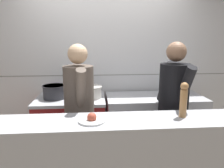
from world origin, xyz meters
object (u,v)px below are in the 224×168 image
mixing_bowl_steel (172,93)px  chef_head_cook (79,109)px  pepper_mill (184,99)px  chef_sous (173,107)px  plated_dish_main (92,119)px  stock_pot (54,91)px  oven_range (72,128)px  sauce_pot (91,92)px

mixing_bowl_steel → chef_head_cook: bearing=-154.9°
pepper_mill → chef_sous: size_ratio=0.20×
mixing_bowl_steel → chef_sous: chef_sous is taller
plated_dish_main → chef_sous: 1.08m
plated_dish_main → pepper_mill: bearing=3.7°
stock_pot → plated_dish_main: size_ratio=1.33×
stock_pot → mixing_bowl_steel: stock_pot is taller
mixing_bowl_steel → pepper_mill: size_ratio=0.73×
mixing_bowl_steel → plated_dish_main: (-1.16, -1.18, 0.07)m
mixing_bowl_steel → chef_sous: 0.68m
oven_range → mixing_bowl_steel: 1.55m
chef_head_cook → stock_pot: bearing=114.0°
pepper_mill → chef_sous: (0.09, 0.48, -0.23)m
oven_range → chef_head_cook: 0.77m
mixing_bowl_steel → chef_sous: (-0.22, -0.65, -0.00)m
oven_range → mixing_bowl_steel: bearing=1.2°
chef_sous → pepper_mill: bearing=-109.8°
sauce_pot → mixing_bowl_steel: (1.18, 0.05, -0.05)m
stock_pot → oven_range: bearing=2.2°
sauce_pot → plated_dish_main: bearing=-88.6°
mixing_bowl_steel → sauce_pot: bearing=-177.4°
stock_pot → pepper_mill: pepper_mill is taller
oven_range → chef_sous: bearing=-26.3°
oven_range → pepper_mill: 1.75m
oven_range → pepper_mill: (1.16, -1.09, 0.71)m
mixing_bowl_steel → oven_range: bearing=-178.8°
sauce_pot → pepper_mill: bearing=-50.7°
stock_pot → chef_sous: chef_sous is taller
oven_range → plated_dish_main: (0.31, -1.15, 0.56)m
oven_range → chef_sous: size_ratio=0.57×
stock_pot → pepper_mill: bearing=-38.3°
pepper_mill → mixing_bowl_steel: bearing=74.8°
stock_pot → chef_head_cook: size_ratio=0.20×
plated_dish_main → chef_sous: (0.93, 0.53, -0.08)m
mixing_bowl_steel → plated_dish_main: bearing=-134.4°
oven_range → mixing_bowl_steel: size_ratio=3.96×
chef_sous → chef_head_cook: bearing=168.5°
stock_pot → chef_sous: bearing=-22.6°
oven_range → stock_pot: bearing=-177.8°
oven_range → mixing_bowl_steel: mixing_bowl_steel is taller
oven_range → plated_dish_main: 1.32m
sauce_pot → chef_sous: size_ratio=0.19×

